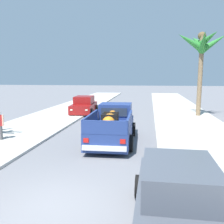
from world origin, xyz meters
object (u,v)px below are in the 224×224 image
pickup_truck (112,126)px  car_right_near (84,106)px  car_left_mid (178,198)px  palm_tree_left_mid (201,46)px

pickup_truck → car_right_near: bearing=112.7°
car_right_near → car_left_mid: bearing=-68.9°
pickup_truck → car_left_mid: size_ratio=1.23×
car_right_near → car_left_mid: (6.34, -16.47, 0.00)m
car_right_near → car_left_mid: 17.65m
car_right_near → palm_tree_left_mid: 10.79m
car_right_near → palm_tree_left_mid: (9.61, -0.59, 4.88)m
pickup_truck → car_left_mid: bearing=-71.1°
pickup_truck → car_right_near: size_ratio=1.21×
pickup_truck → palm_tree_left_mid: palm_tree_left_mid is taller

